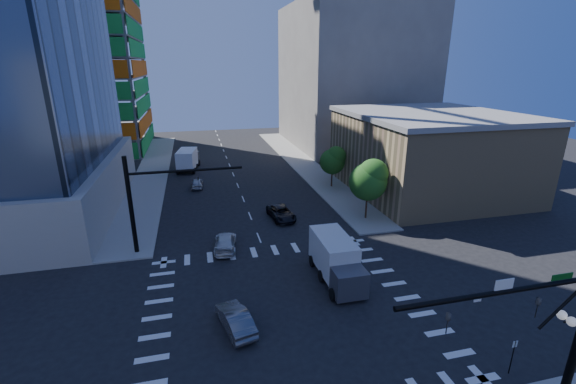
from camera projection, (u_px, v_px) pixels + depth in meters
name	position (u px, v px, depth m)	size (l,w,h in m)	color
ground	(287.00, 307.00, 27.60)	(160.00, 160.00, 0.00)	black
road_markings	(287.00, 307.00, 27.60)	(20.00, 20.00, 0.01)	silver
sidewalk_ne	(302.00, 163.00, 67.25)	(5.00, 60.00, 0.15)	gray
sidewalk_nw	(152.00, 172.00, 61.58)	(5.00, 60.00, 0.15)	gray
construction_building	(62.00, 18.00, 70.61)	(25.16, 34.50, 70.60)	gray
commercial_building	(428.00, 152.00, 51.84)	(20.50, 22.50, 10.60)	tan
bg_building_ne	(351.00, 77.00, 79.93)	(24.00, 30.00, 28.00)	slate
signal_mast_se	(568.00, 327.00, 17.83)	(10.51, 2.48, 9.00)	black
signal_mast_nw	(147.00, 195.00, 34.19)	(10.20, 0.40, 9.00)	black
tree_south	(370.00, 179.00, 41.78)	(4.16, 4.16, 6.82)	#382316
tree_north	(334.00, 160.00, 53.12)	(3.54, 3.52, 5.78)	#382316
no_parking_sign	(513.00, 353.00, 21.30)	(0.30, 0.06, 2.20)	black
car_nb_far	(281.00, 213.00, 43.19)	(2.30, 4.98, 1.38)	black
car_sb_near	(225.00, 242.00, 36.09)	(1.96, 4.83, 1.40)	silver
car_sb_mid	(197.00, 183.00, 54.06)	(1.57, 3.90, 1.33)	#AEB0B6
car_sb_cross	(235.00, 319.00, 25.19)	(1.53, 4.40, 1.45)	#57585D
box_truck_near	(337.00, 264.00, 30.50)	(2.81, 6.51, 3.41)	black
box_truck_far	(188.00, 160.00, 63.10)	(3.90, 7.00, 3.47)	black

